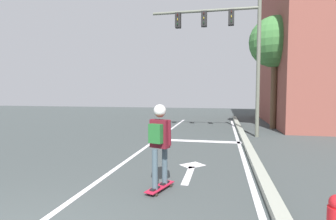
# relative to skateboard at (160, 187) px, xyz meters

# --- Properties ---
(lane_line_center) EXTENTS (0.12, 20.00, 0.01)m
(lane_line_center) POSITION_rel_skateboard_xyz_m (-1.43, 3.18, -0.07)
(lane_line_center) COLOR silver
(lane_line_center) RESTS_ON ground
(lane_line_curbside) EXTENTS (0.12, 20.00, 0.01)m
(lane_line_curbside) POSITION_rel_skateboard_xyz_m (1.79, 3.18, -0.07)
(lane_line_curbside) COLOR silver
(lane_line_curbside) RESTS_ON ground
(stop_bar) EXTENTS (3.37, 0.40, 0.01)m
(stop_bar) POSITION_rel_skateboard_xyz_m (0.25, 5.38, -0.07)
(stop_bar) COLOR silver
(stop_bar) RESTS_ON ground
(lane_arrow_stem) EXTENTS (0.16, 1.40, 0.01)m
(lane_arrow_stem) POSITION_rel_skateboard_xyz_m (0.42, 1.08, -0.07)
(lane_arrow_stem) COLOR silver
(lane_arrow_stem) RESTS_ON ground
(lane_arrow_head) EXTENTS (0.71, 0.71, 0.01)m
(lane_arrow_head) POSITION_rel_skateboard_xyz_m (0.42, 1.93, -0.07)
(lane_arrow_head) COLOR silver
(lane_arrow_head) RESTS_ON ground
(curb_strip) EXTENTS (0.24, 24.00, 0.14)m
(curb_strip) POSITION_rel_skateboard_xyz_m (2.04, 3.18, 0.00)
(curb_strip) COLOR #979D8F
(curb_strip) RESTS_ON ground
(skateboard) EXTENTS (0.45, 0.83, 0.08)m
(skateboard) POSITION_rel_skateboard_xyz_m (0.00, 0.00, 0.00)
(skateboard) COLOR #B51A34
(skateboard) RESTS_ON ground
(skater) EXTENTS (0.43, 0.60, 1.60)m
(skater) POSITION_rel_skateboard_xyz_m (-0.01, -0.02, 1.02)
(skater) COLOR #41545E
(skater) RESTS_ON skateboard
(traffic_signal_mast) EXTENTS (4.66, 0.34, 5.85)m
(traffic_signal_mast) POSITION_rel_skateboard_xyz_m (1.33, 6.88, 4.15)
(traffic_signal_mast) COLOR #5E6355
(traffic_signal_mast) RESTS_ON ground
(roadside_tree) EXTENTS (2.64, 2.64, 5.84)m
(roadside_tree) POSITION_rel_skateboard_xyz_m (3.80, 9.81, 4.40)
(roadside_tree) COLOR brown
(roadside_tree) RESTS_ON ground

